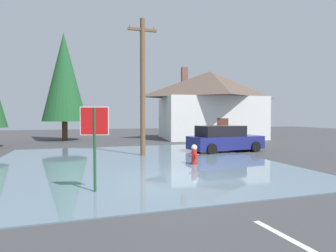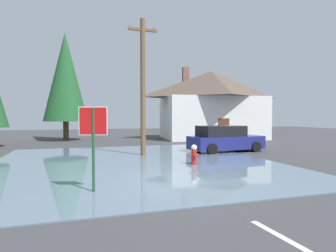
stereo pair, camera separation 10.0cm
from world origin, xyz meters
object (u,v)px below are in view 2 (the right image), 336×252
at_px(stop_sign_near, 93,131).
at_px(parked_car, 225,139).
at_px(fire_hydrant, 194,155).
at_px(house, 211,104).
at_px(utility_pole, 143,85).
at_px(pine_tree_mid_left, 65,77).

height_order(stop_sign_near, parked_car, stop_sign_near).
relative_size(stop_sign_near, parked_car, 0.52).
distance_m(stop_sign_near, fire_hydrant, 5.82).
height_order(house, parked_car, house).
bearing_deg(utility_pole, stop_sign_near, -113.11).
relative_size(stop_sign_near, pine_tree_mid_left, 0.26).
distance_m(stop_sign_near, utility_pole, 7.85).
distance_m(stop_sign_near, house, 21.02).
bearing_deg(pine_tree_mid_left, stop_sign_near, -85.18).
distance_m(utility_pole, parked_car, 6.09).
xyz_separation_m(stop_sign_near, utility_pole, (2.96, 6.94, 2.15)).
distance_m(fire_hydrant, utility_pole, 5.20).
height_order(utility_pole, house, utility_pole).
bearing_deg(parked_car, house, 68.45).
xyz_separation_m(fire_hydrant, utility_pole, (-1.57, 3.54, 3.48)).
xyz_separation_m(stop_sign_near, fire_hydrant, (4.53, 3.41, -1.33)).
distance_m(house, pine_tree_mid_left, 13.93).
bearing_deg(fire_hydrant, stop_sign_near, -143.08).
height_order(fire_hydrant, house, house).
height_order(utility_pole, pine_tree_mid_left, pine_tree_mid_left).
xyz_separation_m(parked_car, pine_tree_mid_left, (-9.74, 11.51, 4.92)).
relative_size(parked_car, pine_tree_mid_left, 0.49).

